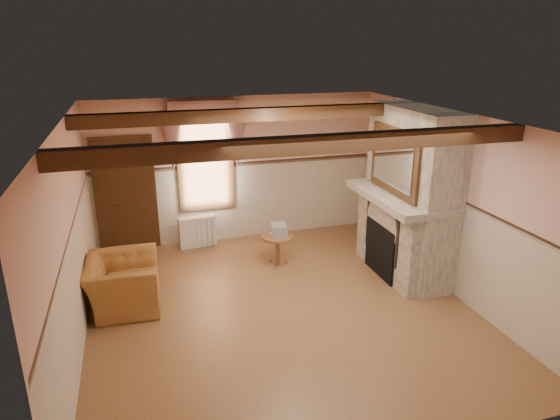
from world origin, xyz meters
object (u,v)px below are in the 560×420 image
object	(u,v)px
bowl	(404,192)
armchair	(123,284)
side_table	(278,250)
oil_lamp	(390,178)
radiator	(197,232)
mantel_clock	(380,175)

from	to	relation	value
bowl	armchair	bearing A→B (deg)	177.84
side_table	oil_lamp	xyz separation A→B (m)	(1.86, -0.44, 1.29)
radiator	bowl	distance (m)	3.96
bowl	mantel_clock	world-z (taller)	mantel_clock
radiator	oil_lamp	distance (m)	3.74
armchair	oil_lamp	distance (m)	4.62
side_table	oil_lamp	world-z (taller)	oil_lamp
oil_lamp	side_table	bearing A→B (deg)	166.82
side_table	radiator	xyz separation A→B (m)	(-1.24, 1.24, 0.02)
radiator	bowl	world-z (taller)	bowl
radiator	mantel_clock	xyz separation A→B (m)	(3.10, -1.32, 1.22)
radiator	side_table	bearing A→B (deg)	-51.60
oil_lamp	armchair	bearing A→B (deg)	-175.90
armchair	bowl	size ratio (longest dim) A/B	3.54
mantel_clock	bowl	bearing A→B (deg)	-90.00
side_table	oil_lamp	size ratio (longest dim) A/B	1.97
mantel_clock	oil_lamp	world-z (taller)	oil_lamp
mantel_clock	side_table	bearing A→B (deg)	177.41
armchair	radiator	size ratio (longest dim) A/B	1.65
armchair	radiator	world-z (taller)	armchair
radiator	bowl	size ratio (longest dim) A/B	2.14
radiator	oil_lamp	bearing A→B (deg)	-35.07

